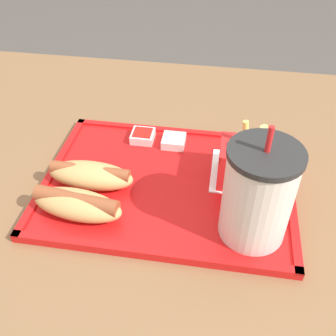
{
  "coord_description": "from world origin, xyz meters",
  "views": [
    {
      "loc": [
        -0.09,
        0.42,
        1.22
      ],
      "look_at": [
        -0.02,
        -0.04,
        0.82
      ],
      "focal_mm": 42.0,
      "sensor_mm": 36.0,
      "label": 1
    }
  ],
  "objects_px": {
    "soda_cup": "(258,194)",
    "sauce_cup_mayo": "(174,141)",
    "fries_carton": "(246,163)",
    "hot_dog_near": "(91,175)",
    "hot_dog_far": "(77,204)",
    "sauce_cup_ketchup": "(143,136)"
  },
  "relations": [
    {
      "from": "soda_cup",
      "to": "sauce_cup_mayo",
      "type": "xyz_separation_m",
      "value": [
        0.14,
        -0.18,
        -0.06
      ]
    },
    {
      "from": "soda_cup",
      "to": "fries_carton",
      "type": "bearing_deg",
      "value": -83.95
    },
    {
      "from": "soda_cup",
      "to": "hot_dog_near",
      "type": "xyz_separation_m",
      "value": [
        0.25,
        -0.06,
        -0.05
      ]
    },
    {
      "from": "soda_cup",
      "to": "sauce_cup_mayo",
      "type": "height_order",
      "value": "soda_cup"
    },
    {
      "from": "hot_dog_near",
      "to": "fries_carton",
      "type": "height_order",
      "value": "fries_carton"
    },
    {
      "from": "hot_dog_far",
      "to": "sauce_cup_mayo",
      "type": "distance_m",
      "value": 0.22
    },
    {
      "from": "sauce_cup_mayo",
      "to": "sauce_cup_ketchup",
      "type": "relative_size",
      "value": 1.0
    },
    {
      "from": "soda_cup",
      "to": "hot_dog_near",
      "type": "distance_m",
      "value": 0.26
    },
    {
      "from": "soda_cup",
      "to": "sauce_cup_mayo",
      "type": "relative_size",
      "value": 4.41
    },
    {
      "from": "sauce_cup_mayo",
      "to": "sauce_cup_ketchup",
      "type": "height_order",
      "value": "same"
    },
    {
      "from": "hot_dog_near",
      "to": "fries_carton",
      "type": "relative_size",
      "value": 1.3
    },
    {
      "from": "fries_carton",
      "to": "hot_dog_far",
      "type": "bearing_deg",
      "value": 25.3
    },
    {
      "from": "hot_dog_far",
      "to": "fries_carton",
      "type": "relative_size",
      "value": 1.33
    },
    {
      "from": "soda_cup",
      "to": "sauce_cup_mayo",
      "type": "distance_m",
      "value": 0.24
    },
    {
      "from": "sauce_cup_ketchup",
      "to": "hot_dog_far",
      "type": "bearing_deg",
      "value": 74.13
    },
    {
      "from": "fries_carton",
      "to": "sauce_cup_mayo",
      "type": "xyz_separation_m",
      "value": [
        0.13,
        -0.08,
        -0.03
      ]
    },
    {
      "from": "hot_dog_far",
      "to": "sauce_cup_mayo",
      "type": "relative_size",
      "value": 3.53
    },
    {
      "from": "fries_carton",
      "to": "sauce_cup_mayo",
      "type": "height_order",
      "value": "fries_carton"
    },
    {
      "from": "soda_cup",
      "to": "hot_dog_near",
      "type": "relative_size",
      "value": 1.28
    },
    {
      "from": "fries_carton",
      "to": "sauce_cup_mayo",
      "type": "relative_size",
      "value": 2.65
    },
    {
      "from": "hot_dog_near",
      "to": "sauce_cup_mayo",
      "type": "height_order",
      "value": "hot_dog_near"
    },
    {
      "from": "hot_dog_near",
      "to": "sauce_cup_mayo",
      "type": "distance_m",
      "value": 0.17
    }
  ]
}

